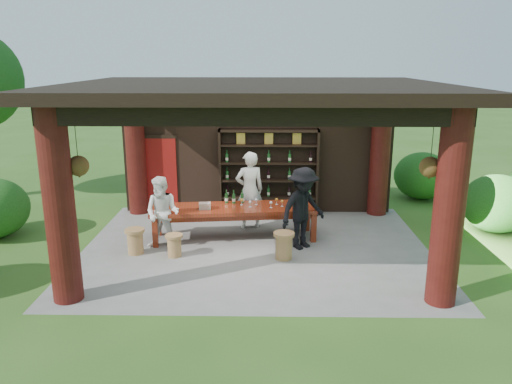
{
  "coord_description": "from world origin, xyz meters",
  "views": [
    {
      "loc": [
        0.18,
        -10.1,
        3.98
      ],
      "look_at": [
        0.0,
        0.4,
        1.15
      ],
      "focal_mm": 35.0,
      "sensor_mm": 36.0,
      "label": 1
    }
  ],
  "objects_px": {
    "tasting_table": "(234,212)",
    "host": "(250,190)",
    "napkin_basket": "(205,206)",
    "stool_near_left": "(174,245)",
    "guest_woman": "(163,213)",
    "stool_near_right": "(284,245)",
    "guest_man": "(303,208)",
    "wine_shelf": "(269,172)",
    "stool_far_left": "(135,241)"
  },
  "relations": [
    {
      "from": "host",
      "to": "guest_woman",
      "type": "xyz_separation_m",
      "value": [
        -1.81,
        -1.39,
        -0.14
      ]
    },
    {
      "from": "stool_far_left",
      "to": "napkin_basket",
      "type": "xyz_separation_m",
      "value": [
        1.38,
        0.77,
        0.53
      ]
    },
    {
      "from": "stool_near_right",
      "to": "guest_man",
      "type": "xyz_separation_m",
      "value": [
        0.42,
        0.63,
        0.59
      ]
    },
    {
      "from": "tasting_table",
      "to": "guest_man",
      "type": "distance_m",
      "value": 1.61
    },
    {
      "from": "stool_near_right",
      "to": "tasting_table",
      "type": "bearing_deg",
      "value": 132.3
    },
    {
      "from": "stool_far_left",
      "to": "wine_shelf",
      "type": "bearing_deg",
      "value": 44.88
    },
    {
      "from": "stool_near_right",
      "to": "guest_woman",
      "type": "xyz_separation_m",
      "value": [
        -2.56,
        0.55,
        0.49
      ]
    },
    {
      "from": "stool_near_right",
      "to": "guest_woman",
      "type": "relative_size",
      "value": 0.36
    },
    {
      "from": "stool_near_left",
      "to": "napkin_basket",
      "type": "height_order",
      "value": "napkin_basket"
    },
    {
      "from": "tasting_table",
      "to": "stool_near_left",
      "type": "bearing_deg",
      "value": -137.54
    },
    {
      "from": "wine_shelf",
      "to": "stool_near_right",
      "type": "relative_size",
      "value": 4.51
    },
    {
      "from": "tasting_table",
      "to": "host",
      "type": "height_order",
      "value": "host"
    },
    {
      "from": "stool_near_right",
      "to": "host",
      "type": "relative_size",
      "value": 0.3
    },
    {
      "from": "napkin_basket",
      "to": "stool_near_right",
      "type": "bearing_deg",
      "value": -30.41
    },
    {
      "from": "host",
      "to": "guest_man",
      "type": "xyz_separation_m",
      "value": [
        1.17,
        -1.31,
        -0.05
      ]
    },
    {
      "from": "guest_man",
      "to": "guest_woman",
      "type": "bearing_deg",
      "value": 143.31
    },
    {
      "from": "guest_woman",
      "to": "stool_near_right",
      "type": "bearing_deg",
      "value": 1.24
    },
    {
      "from": "tasting_table",
      "to": "napkin_basket",
      "type": "bearing_deg",
      "value": -165.05
    },
    {
      "from": "stool_near_left",
      "to": "guest_man",
      "type": "bearing_deg",
      "value": 11.36
    },
    {
      "from": "wine_shelf",
      "to": "guest_woman",
      "type": "bearing_deg",
      "value": -132.42
    },
    {
      "from": "stool_near_right",
      "to": "guest_man",
      "type": "relative_size",
      "value": 0.32
    },
    {
      "from": "stool_far_left",
      "to": "guest_woman",
      "type": "bearing_deg",
      "value": 30.17
    },
    {
      "from": "wine_shelf",
      "to": "stool_far_left",
      "type": "height_order",
      "value": "wine_shelf"
    },
    {
      "from": "stool_near_left",
      "to": "stool_near_right",
      "type": "height_order",
      "value": "stool_near_right"
    },
    {
      "from": "wine_shelf",
      "to": "tasting_table",
      "type": "distance_m",
      "value": 2.07
    },
    {
      "from": "stool_far_left",
      "to": "host",
      "type": "xyz_separation_m",
      "value": [
        2.35,
        1.71,
        0.65
      ]
    },
    {
      "from": "stool_far_left",
      "to": "host",
      "type": "distance_m",
      "value": 2.97
    },
    {
      "from": "stool_far_left",
      "to": "stool_near_right",
      "type": "bearing_deg",
      "value": -4.31
    },
    {
      "from": "guest_woman",
      "to": "wine_shelf",
      "type": "bearing_deg",
      "value": 60.88
    },
    {
      "from": "stool_near_right",
      "to": "stool_far_left",
      "type": "height_order",
      "value": "stool_near_right"
    },
    {
      "from": "host",
      "to": "napkin_basket",
      "type": "relative_size",
      "value": 7.19
    },
    {
      "from": "stool_near_left",
      "to": "guest_woman",
      "type": "distance_m",
      "value": 0.77
    },
    {
      "from": "guest_man",
      "to": "napkin_basket",
      "type": "relative_size",
      "value": 6.83
    },
    {
      "from": "tasting_table",
      "to": "napkin_basket",
      "type": "xyz_separation_m",
      "value": [
        -0.64,
        -0.17,
        0.18
      ]
    },
    {
      "from": "stool_near_left",
      "to": "stool_far_left",
      "type": "height_order",
      "value": "stool_far_left"
    },
    {
      "from": "stool_near_left",
      "to": "guest_man",
      "type": "relative_size",
      "value": 0.27
    },
    {
      "from": "stool_near_right",
      "to": "guest_man",
      "type": "distance_m",
      "value": 0.96
    },
    {
      "from": "tasting_table",
      "to": "guest_woman",
      "type": "bearing_deg",
      "value": -157.01
    },
    {
      "from": "stool_far_left",
      "to": "napkin_basket",
      "type": "relative_size",
      "value": 2.08
    },
    {
      "from": "wine_shelf",
      "to": "guest_man",
      "type": "relative_size",
      "value": 1.44
    },
    {
      "from": "wine_shelf",
      "to": "guest_man",
      "type": "distance_m",
      "value": 2.51
    },
    {
      "from": "guest_man",
      "to": "napkin_basket",
      "type": "distance_m",
      "value": 2.17
    },
    {
      "from": "stool_near_right",
      "to": "guest_man",
      "type": "height_order",
      "value": "guest_man"
    },
    {
      "from": "tasting_table",
      "to": "host",
      "type": "bearing_deg",
      "value": 67.21
    },
    {
      "from": "stool_far_left",
      "to": "napkin_basket",
      "type": "bearing_deg",
      "value": 29.18
    },
    {
      "from": "host",
      "to": "napkin_basket",
      "type": "distance_m",
      "value": 1.35
    },
    {
      "from": "guest_woman",
      "to": "guest_man",
      "type": "bearing_deg",
      "value": 14.97
    },
    {
      "from": "wine_shelf",
      "to": "guest_man",
      "type": "bearing_deg",
      "value": -73.42
    },
    {
      "from": "stool_near_right",
      "to": "guest_woman",
      "type": "bearing_deg",
      "value": 167.94
    },
    {
      "from": "wine_shelf",
      "to": "stool_near_left",
      "type": "height_order",
      "value": "wine_shelf"
    }
  ]
}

